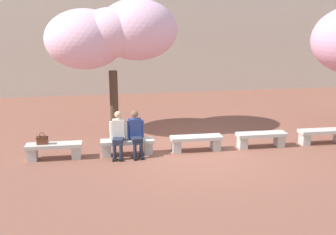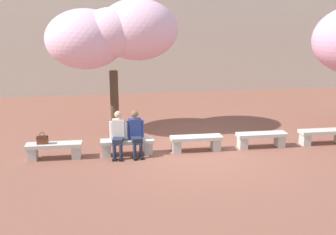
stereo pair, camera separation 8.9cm
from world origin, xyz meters
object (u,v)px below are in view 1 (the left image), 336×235
stone_bench_near_west (127,145)px  stone_bench_center (196,141)px  cherry_tree_main (112,34)px  stone_bench_east_end (323,134)px  stone_bench_near_east (261,138)px  stone_bench_west_end (54,149)px  handbag (42,140)px  person_seated_right (136,132)px  person_seated_left (118,132)px

stone_bench_near_west → stone_bench_center: 2.02m
cherry_tree_main → stone_bench_east_end: bearing=-20.2°
stone_bench_center → cherry_tree_main: size_ratio=0.35×
cherry_tree_main → stone_bench_near_east: bearing=-28.5°
stone_bench_center → cherry_tree_main: bearing=134.3°
stone_bench_near_east → stone_bench_east_end: bearing=0.0°
stone_bench_west_end → handbag: (-0.30, -0.00, 0.29)m
stone_bench_center → cherry_tree_main: (-2.27, 2.32, 3.00)m
stone_bench_near_east → person_seated_right: (-3.80, -0.05, 0.40)m
handbag → stone_bench_east_end: bearing=0.0°
stone_bench_west_end → stone_bench_center: size_ratio=1.00×
person_seated_right → stone_bench_near_west: bearing=167.5°
person_seated_left → person_seated_right: size_ratio=1.00×
stone_bench_center → handbag: bearing=-179.9°
person_seated_left → stone_bench_center: bearing=1.3°
stone_bench_near_west → person_seated_left: (-0.24, -0.05, 0.40)m
person_seated_right → handbag: person_seated_right is taller
stone_bench_center → stone_bench_near_east: same height
stone_bench_near_east → person_seated_left: (-4.29, -0.05, 0.40)m
stone_bench_west_end → person_seated_left: size_ratio=1.18×
stone_bench_near_west → stone_bench_center: (2.02, 0.00, 0.00)m
stone_bench_center → stone_bench_east_end: bearing=0.0°
stone_bench_east_end → person_seated_right: (-5.82, -0.05, 0.40)m
stone_bench_west_end → person_seated_left: person_seated_left is taller
stone_bench_east_end → cherry_tree_main: 7.36m
stone_bench_near_east → stone_bench_west_end: bearing=180.0°
stone_bench_near_west → handbag: (-2.32, -0.00, 0.29)m
stone_bench_near_east → cherry_tree_main: 5.72m
stone_bench_near_east → handbag: bearing=-180.0°
stone_bench_near_east → cherry_tree_main: size_ratio=0.35×
stone_bench_center → stone_bench_near_east: size_ratio=1.00×
stone_bench_near_west → stone_bench_west_end: bearing=180.0°
handbag → stone_bench_near_west: bearing=0.1°
stone_bench_near_east → stone_bench_center: bearing=180.0°
stone_bench_east_end → stone_bench_west_end: bearing=180.0°
stone_bench_center → person_seated_right: (-1.78, -0.05, 0.40)m
handbag → stone_bench_near_east: bearing=0.0°
stone_bench_center → person_seated_left: person_seated_left is taller
person_seated_left → person_seated_right: 0.49m
stone_bench_west_end → person_seated_left: bearing=-1.7°
stone_bench_near_west → cherry_tree_main: size_ratio=0.35×
person_seated_left → cherry_tree_main: cherry_tree_main is taller
stone_bench_east_end → cherry_tree_main: (-6.31, 2.32, 3.00)m
stone_bench_east_end → handbag: handbag is taller
stone_bench_center → handbag: size_ratio=4.51×
stone_bench_center → person_seated_right: 1.83m
stone_bench_near_east → person_seated_left: person_seated_left is taller
person_seated_right → handbag: size_ratio=3.81×
stone_bench_center → stone_bench_west_end: bearing=180.0°
handbag → cherry_tree_main: 4.13m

